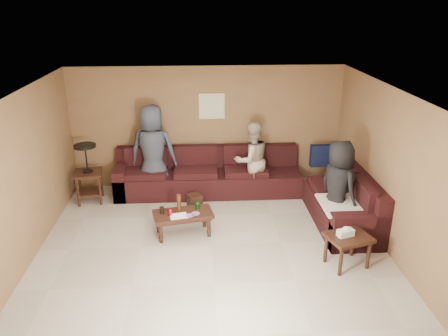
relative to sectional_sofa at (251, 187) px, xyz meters
name	(u,v)px	position (x,y,z in m)	size (l,w,h in m)	color
room	(211,148)	(-0.81, -1.52, 1.34)	(5.60, 5.50, 2.50)	#ACA492
sectional_sofa	(251,187)	(0.00, 0.00, 0.00)	(4.65, 2.90, 0.97)	black
coffee_table	(183,216)	(-1.28, -1.14, 0.02)	(1.05, 0.67, 0.69)	black
end_table_left	(88,172)	(-3.13, 0.26, 0.29)	(0.58, 0.58, 1.17)	black
side_table_right	(348,240)	(1.16, -2.20, 0.10)	(0.73, 0.66, 0.64)	black
waste_bin	(195,201)	(-1.09, -0.18, -0.18)	(0.24, 0.24, 0.29)	black
wall_art	(212,106)	(-0.71, 0.96, 1.37)	(0.52, 0.04, 0.52)	#D0B682
person_left	(153,152)	(-1.88, 0.47, 0.60)	(0.91, 0.59, 1.86)	#2C313D
person_middle	(252,160)	(0.04, 0.34, 0.44)	(0.74, 0.58, 1.52)	tan
person_right	(338,187)	(1.30, -1.16, 0.48)	(0.79, 0.51, 1.61)	black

